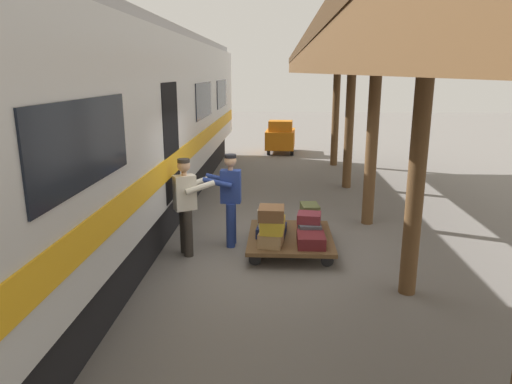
# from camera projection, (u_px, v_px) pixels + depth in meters

# --- Properties ---
(ground_plane) EXTENTS (60.00, 60.00, 0.00)m
(ground_plane) POSITION_uv_depth(u_px,v_px,m) (271.00, 249.00, 8.46)
(ground_plane) COLOR slate
(platform_canopy) EXTENTS (3.20, 16.90, 3.56)m
(platform_canopy) POSITION_uv_depth(u_px,v_px,m) (393.00, 62.00, 7.55)
(platform_canopy) COLOR brown
(platform_canopy) RESTS_ON ground_plane
(train_car) EXTENTS (3.02, 20.51, 4.00)m
(train_car) POSITION_uv_depth(u_px,v_px,m) (86.00, 135.00, 8.10)
(train_car) COLOR silver
(train_car) RESTS_ON ground_plane
(luggage_cart) EXTENTS (1.49, 1.77, 0.28)m
(luggage_cart) POSITION_uv_depth(u_px,v_px,m) (290.00, 238.00, 8.36)
(luggage_cart) COLOR brown
(luggage_cart) RESTS_ON ground_plane
(suitcase_tan_vintage) EXTENTS (0.45, 0.53, 0.24)m
(suitcase_tan_vintage) POSITION_uv_depth(u_px,v_px,m) (271.00, 238.00, 7.87)
(suitcase_tan_vintage) COLOR tan
(suitcase_tan_vintage) RESTS_ON luggage_cart
(suitcase_maroon_trunk) EXTENTS (0.46, 0.56, 0.20)m
(suitcase_maroon_trunk) POSITION_uv_depth(u_px,v_px,m) (311.00, 240.00, 7.84)
(suitcase_maroon_trunk) COLOR maroon
(suitcase_maroon_trunk) RESTS_ON luggage_cart
(suitcase_slate_roller) EXTENTS (0.40, 0.58, 0.26)m
(suitcase_slate_roller) POSITION_uv_depth(u_px,v_px,m) (309.00, 229.00, 8.30)
(suitcase_slate_roller) COLOR #4C515B
(suitcase_slate_roller) RESTS_ON luggage_cart
(suitcase_navy_fabric) EXTENTS (0.55, 0.58, 0.18)m
(suitcase_navy_fabric) POSITION_uv_depth(u_px,v_px,m) (272.00, 230.00, 8.35)
(suitcase_navy_fabric) COLOR navy
(suitcase_navy_fabric) RESTS_ON luggage_cart
(suitcase_teal_softside) EXTENTS (0.46, 0.65, 0.16)m
(suitcase_teal_softside) POSITION_uv_depth(u_px,v_px,m) (272.00, 222.00, 8.82)
(suitcase_teal_softside) COLOR #1E666B
(suitcase_teal_softside) RESTS_ON luggage_cart
(suitcase_red_plastic) EXTENTS (0.42, 0.59, 0.23)m
(suitcase_red_plastic) POSITION_uv_depth(u_px,v_px,m) (308.00, 221.00, 8.78)
(suitcase_red_plastic) COLOR #AD231E
(suitcase_red_plastic) RESTS_ON luggage_cart
(suitcase_olive_duffel) EXTENTS (0.36, 0.49, 0.21)m
(suitcase_olive_duffel) POSITION_uv_depth(u_px,v_px,m) (310.00, 210.00, 8.75)
(suitcase_olive_duffel) COLOR brown
(suitcase_olive_duffel) RESTS_ON suitcase_red_plastic
(suitcase_gray_aluminum) EXTENTS (0.48, 0.58, 0.20)m
(suitcase_gray_aluminum) POSITION_uv_depth(u_px,v_px,m) (272.00, 213.00, 8.79)
(suitcase_gray_aluminum) COLOR #9EA0A5
(suitcase_gray_aluminum) RESTS_ON suitcase_teal_softside
(suitcase_cream_canvas) EXTENTS (0.47, 0.42, 0.25)m
(suitcase_cream_canvas) POSITION_uv_depth(u_px,v_px,m) (270.00, 219.00, 8.31)
(suitcase_cream_canvas) COLOR beige
(suitcase_cream_canvas) RESTS_ON suitcase_navy_fabric
(suitcase_yellow_case) EXTENTS (0.43, 0.56, 0.23)m
(suitcase_yellow_case) POSITION_uv_depth(u_px,v_px,m) (273.00, 225.00, 7.80)
(suitcase_yellow_case) COLOR gold
(suitcase_yellow_case) RESTS_ON suitcase_tan_vintage
(suitcase_burgundy_valise) EXTENTS (0.45, 0.43, 0.16)m
(suitcase_burgundy_valise) POSITION_uv_depth(u_px,v_px,m) (309.00, 218.00, 8.25)
(suitcase_burgundy_valise) COLOR maroon
(suitcase_burgundy_valise) RESTS_ON suitcase_slate_roller
(suitcase_brown_leather) EXTENTS (0.43, 0.47, 0.21)m
(suitcase_brown_leather) POSITION_uv_depth(u_px,v_px,m) (271.00, 213.00, 7.71)
(suitcase_brown_leather) COLOR brown
(suitcase_brown_leather) RESTS_ON suitcase_yellow_case
(porter_in_overalls) EXTENTS (0.67, 0.43, 1.70)m
(porter_in_overalls) POSITION_uv_depth(u_px,v_px,m) (230.00, 197.00, 8.44)
(porter_in_overalls) COLOR navy
(porter_in_overalls) RESTS_ON ground_plane
(porter_by_door) EXTENTS (0.74, 0.63, 1.70)m
(porter_by_door) POSITION_uv_depth(u_px,v_px,m) (186.00, 203.00, 8.01)
(porter_by_door) COLOR #332D28
(porter_by_door) RESTS_ON ground_plane
(baggage_tug) EXTENTS (1.19, 1.76, 1.30)m
(baggage_tug) POSITION_uv_depth(u_px,v_px,m) (280.00, 137.00, 18.41)
(baggage_tug) COLOR orange
(baggage_tug) RESTS_ON ground_plane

